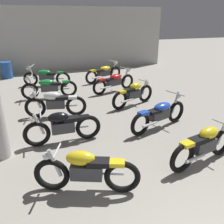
{
  "coord_description": "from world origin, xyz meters",
  "views": [
    {
      "loc": [
        -2.03,
        -0.65,
        3.05
      ],
      "look_at": [
        0.0,
        5.17,
        0.55
      ],
      "focal_mm": 37.92,
      "sensor_mm": 36.0,
      "label": 1
    }
  ],
  "objects_px": {
    "motorcycle_right_row_5": "(104,73)",
    "oil_drum": "(7,70)",
    "motorcycle_left_row_2": "(63,126)",
    "motorcycle_right_row_2": "(160,114)",
    "motorcycle_left_row_3": "(55,103)",
    "motorcycle_right_row_3": "(133,94)",
    "motorcycle_left_row_1": "(86,170)",
    "motorcycle_left_row_5": "(46,76)",
    "motorcycle_right_row_4": "(114,82)",
    "motorcycle_left_row_4": "(49,87)",
    "motorcycle_right_row_1": "(204,144)"
  },
  "relations": [
    {
      "from": "motorcycle_right_row_5",
      "to": "oil_drum",
      "type": "distance_m",
      "value": 5.21
    },
    {
      "from": "motorcycle_left_row_2",
      "to": "motorcycle_right_row_2",
      "type": "bearing_deg",
      "value": -1.36
    },
    {
      "from": "motorcycle_left_row_3",
      "to": "motorcycle_right_row_3",
      "type": "relative_size",
      "value": 1.03
    },
    {
      "from": "motorcycle_left_row_1",
      "to": "motorcycle_right_row_2",
      "type": "xyz_separation_m",
      "value": [
        2.63,
        1.94,
        -0.01
      ]
    },
    {
      "from": "motorcycle_right_row_2",
      "to": "oil_drum",
      "type": "xyz_separation_m",
      "value": [
        -4.54,
        8.03,
        -0.03
      ]
    },
    {
      "from": "motorcycle_right_row_2",
      "to": "motorcycle_right_row_3",
      "type": "xyz_separation_m",
      "value": [
        0.06,
        1.99,
        0.01
      ]
    },
    {
      "from": "motorcycle_left_row_3",
      "to": "motorcycle_left_row_5",
      "type": "distance_m",
      "value": 3.87
    },
    {
      "from": "motorcycle_right_row_3",
      "to": "motorcycle_right_row_5",
      "type": "relative_size",
      "value": 0.91
    },
    {
      "from": "motorcycle_right_row_5",
      "to": "motorcycle_right_row_2",
      "type": "bearing_deg",
      "value": -90.87
    },
    {
      "from": "motorcycle_right_row_2",
      "to": "oil_drum",
      "type": "bearing_deg",
      "value": 119.47
    },
    {
      "from": "motorcycle_right_row_4",
      "to": "motorcycle_right_row_5",
      "type": "height_order",
      "value": "same"
    },
    {
      "from": "motorcycle_left_row_4",
      "to": "motorcycle_right_row_1",
      "type": "bearing_deg",
      "value": -64.35
    },
    {
      "from": "motorcycle_right_row_2",
      "to": "motorcycle_right_row_4",
      "type": "relative_size",
      "value": 1.0
    },
    {
      "from": "motorcycle_right_row_3",
      "to": "motorcycle_left_row_2",
      "type": "bearing_deg",
      "value": -145.79
    },
    {
      "from": "motorcycle_left_row_5",
      "to": "motorcycle_right_row_5",
      "type": "bearing_deg",
      "value": -2.03
    },
    {
      "from": "motorcycle_right_row_1",
      "to": "motorcycle_right_row_2",
      "type": "height_order",
      "value": "motorcycle_right_row_2"
    },
    {
      "from": "motorcycle_left_row_2",
      "to": "motorcycle_right_row_3",
      "type": "distance_m",
      "value": 3.41
    },
    {
      "from": "oil_drum",
      "to": "motorcycle_left_row_2",
      "type": "bearing_deg",
      "value": -77.43
    },
    {
      "from": "motorcycle_left_row_5",
      "to": "oil_drum",
      "type": "relative_size",
      "value": 2.48
    },
    {
      "from": "motorcycle_left_row_3",
      "to": "motorcycle_right_row_5",
      "type": "xyz_separation_m",
      "value": [
        2.82,
        3.77,
        -0.01
      ]
    },
    {
      "from": "motorcycle_left_row_2",
      "to": "motorcycle_right_row_4",
      "type": "xyz_separation_m",
      "value": [
        2.75,
        3.76,
        -0.01
      ]
    },
    {
      "from": "motorcycle_right_row_3",
      "to": "motorcycle_left_row_1",
      "type": "bearing_deg",
      "value": -124.47
    },
    {
      "from": "motorcycle_right_row_3",
      "to": "motorcycle_right_row_4",
      "type": "bearing_deg",
      "value": 92.43
    },
    {
      "from": "motorcycle_left_row_2",
      "to": "motorcycle_left_row_4",
      "type": "xyz_separation_m",
      "value": [
        0.02,
        3.81,
        -0.01
      ]
    },
    {
      "from": "motorcycle_left_row_3",
      "to": "motorcycle_right_row_3",
      "type": "bearing_deg",
      "value": 2.27
    },
    {
      "from": "motorcycle_left_row_5",
      "to": "motorcycle_right_row_3",
      "type": "height_order",
      "value": "motorcycle_left_row_5"
    },
    {
      "from": "motorcycle_right_row_5",
      "to": "motorcycle_left_row_3",
      "type": "bearing_deg",
      "value": -126.81
    },
    {
      "from": "motorcycle_left_row_4",
      "to": "motorcycle_right_row_5",
      "type": "relative_size",
      "value": 1.05
    },
    {
      "from": "motorcycle_left_row_5",
      "to": "oil_drum",
      "type": "xyz_separation_m",
      "value": [
        -1.85,
        2.29,
        -0.03
      ]
    },
    {
      "from": "motorcycle_left_row_4",
      "to": "motorcycle_left_row_5",
      "type": "relative_size",
      "value": 1.03
    },
    {
      "from": "motorcycle_left_row_1",
      "to": "motorcycle_right_row_1",
      "type": "height_order",
      "value": "same"
    },
    {
      "from": "motorcycle_left_row_2",
      "to": "motorcycle_left_row_4",
      "type": "relative_size",
      "value": 0.91
    },
    {
      "from": "motorcycle_right_row_2",
      "to": "motorcycle_left_row_5",
      "type": "bearing_deg",
      "value": 115.09
    },
    {
      "from": "motorcycle_right_row_1",
      "to": "motorcycle_right_row_3",
      "type": "distance_m",
      "value": 3.87
    },
    {
      "from": "motorcycle_left_row_4",
      "to": "motorcycle_right_row_1",
      "type": "relative_size",
      "value": 1.11
    },
    {
      "from": "motorcycle_left_row_4",
      "to": "motorcycle_right_row_2",
      "type": "height_order",
      "value": "same"
    },
    {
      "from": "motorcycle_right_row_4",
      "to": "motorcycle_left_row_1",
      "type": "bearing_deg",
      "value": -114.39
    },
    {
      "from": "motorcycle_right_row_1",
      "to": "motorcycle_right_row_3",
      "type": "height_order",
      "value": "same"
    },
    {
      "from": "motorcycle_left_row_2",
      "to": "motorcycle_left_row_3",
      "type": "bearing_deg",
      "value": 89.08
    },
    {
      "from": "motorcycle_left_row_4",
      "to": "motorcycle_right_row_5",
      "type": "distance_m",
      "value": 3.34
    },
    {
      "from": "motorcycle_right_row_1",
      "to": "motorcycle_right_row_2",
      "type": "bearing_deg",
      "value": 90.61
    },
    {
      "from": "motorcycle_left_row_1",
      "to": "motorcycle_left_row_5",
      "type": "bearing_deg",
      "value": 90.42
    },
    {
      "from": "motorcycle_left_row_2",
      "to": "oil_drum",
      "type": "distance_m",
      "value": 8.16
    },
    {
      "from": "motorcycle_left_row_5",
      "to": "motorcycle_left_row_3",
      "type": "bearing_deg",
      "value": -90.68
    },
    {
      "from": "motorcycle_right_row_2",
      "to": "motorcycle_left_row_4",
      "type": "bearing_deg",
      "value": 125.3
    },
    {
      "from": "motorcycle_left_row_5",
      "to": "motorcycle_right_row_2",
      "type": "xyz_separation_m",
      "value": [
        2.69,
        -5.74,
        0.0
      ]
    },
    {
      "from": "motorcycle_left_row_3",
      "to": "motorcycle_right_row_2",
      "type": "distance_m",
      "value": 3.32
    },
    {
      "from": "motorcycle_left_row_3",
      "to": "motorcycle_left_row_5",
      "type": "bearing_deg",
      "value": 89.32
    },
    {
      "from": "motorcycle_right_row_2",
      "to": "motorcycle_left_row_3",
      "type": "bearing_deg",
      "value": 145.57
    },
    {
      "from": "motorcycle_left_row_3",
      "to": "motorcycle_left_row_5",
      "type": "xyz_separation_m",
      "value": [
        0.05,
        3.87,
        -0.01
      ]
    }
  ]
}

